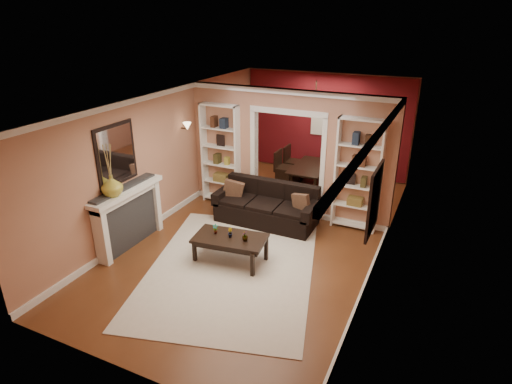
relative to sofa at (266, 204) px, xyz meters
The scene contains 30 objects.
floor 0.64m from the sofa, 69.92° to the right, with size 8.00×8.00×0.00m, color brown.
ceiling 2.33m from the sofa, 69.92° to the right, with size 8.00×8.00×0.00m, color white.
wall_back 3.67m from the sofa, 87.35° to the left, with size 8.00×8.00×0.00m, color tan.
wall_front 4.55m from the sofa, 87.88° to the right, with size 8.00×8.00×0.00m, color tan.
wall_left 2.33m from the sofa, 167.82° to the right, with size 8.00×8.00×0.00m, color tan.
wall_right 2.63m from the sofa, 10.56° to the right, with size 8.00×8.00×0.00m, color tan.
partition_wall 1.20m from the sofa, 77.63° to the left, with size 4.50×0.15×2.70m, color tan.
red_back_panel 3.64m from the sofa, 87.32° to the left, with size 4.44×0.04×2.64m, color maroon.
dining_window 3.66m from the sofa, 87.29° to the left, with size 0.78×0.03×0.98m, color #8CA5CC.
area_rug 1.91m from the sofa, 85.09° to the right, with size 2.78×3.89×0.01m, color beige.
sofa is the anchor object (origin of this frame).
pillow_left 0.79m from the sofa, behind, with size 0.42×0.12×0.42m, color brown.
pillow_right 0.79m from the sofa, ahead, with size 0.37×0.11×0.37m, color brown.
coffee_table 1.66m from the sofa, 88.93° to the right, with size 1.27×0.69×0.48m, color black.
plant_left 1.68m from the sofa, 99.13° to the right, with size 0.10×0.07×0.19m, color #336626.
plant_center 1.65m from the sofa, 88.93° to the right, with size 0.10×0.08×0.18m, color #336626.
plant_right 1.69m from the sofa, 78.81° to the right, with size 0.10×0.10×0.19m, color #336626.
bookshelf_left 1.67m from the sofa, 157.29° to the left, with size 0.90×0.30×2.30m, color white.
bookshelf_right 1.95m from the sofa, 18.69° to the left, with size 0.90×0.30×2.30m, color white.
fireplace 2.74m from the sofa, 134.64° to the right, with size 0.32×1.70×1.16m, color white.
vase 3.13m from the sofa, 130.08° to the right, with size 0.37×0.37×0.39m, color #A59E35.
mirror 3.16m from the sofa, 136.65° to the right, with size 0.03×0.95×1.10m, color silver.
wall_sconce 2.44m from the sofa, behind, with size 0.18×0.18×0.22m, color #FFE0A5.
framed_art 3.00m from the sofa, 31.41° to the right, with size 0.04×0.85×1.05m, color black.
dining_table 2.41m from the sofa, 85.31° to the left, with size 0.84×1.51×0.53m, color black.
dining_chair_nw 2.13m from the sofa, 99.56° to the left, with size 0.47×0.47×0.95m, color black.
dining_chair_ne 2.23m from the sofa, 70.40° to the left, with size 0.42×0.42×0.86m, color black.
dining_chair_sw 2.72m from the sofa, 97.46° to the left, with size 0.45×0.45×0.91m, color black.
dining_chair_se 2.80m from the sofa, 74.52° to the left, with size 0.40×0.40×0.80m, color black.
chandelier 2.76m from the sofa, 85.82° to the left, with size 0.50×0.50×0.30m, color #362418.
Camera 1 is at (3.09, -6.98, 4.14)m, focal length 30.00 mm.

